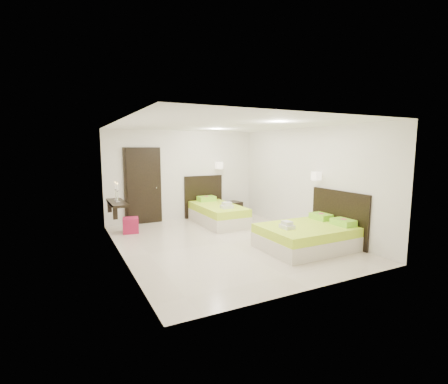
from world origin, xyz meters
name	(u,v)px	position (x,y,z in m)	size (l,w,h in m)	color
floor	(226,242)	(0.00, 0.00, 0.00)	(5.50, 5.50, 0.00)	beige
bed_single	(216,212)	(0.63, 1.81, 0.30)	(1.22, 2.03, 1.68)	beige
bed_double	(309,235)	(1.39, -1.14, 0.28)	(1.88, 1.60, 1.55)	beige
nightstand	(232,209)	(1.49, 2.45, 0.22)	(0.50, 0.44, 0.44)	black
ottoman	(131,225)	(-1.74, 1.84, 0.19)	(0.38, 0.38, 0.38)	maroon
door	(143,186)	(-1.20, 2.70, 1.05)	(1.02, 0.15, 2.14)	black
console_shelf	(117,203)	(-2.08, 1.60, 0.82)	(0.35, 1.20, 0.78)	black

